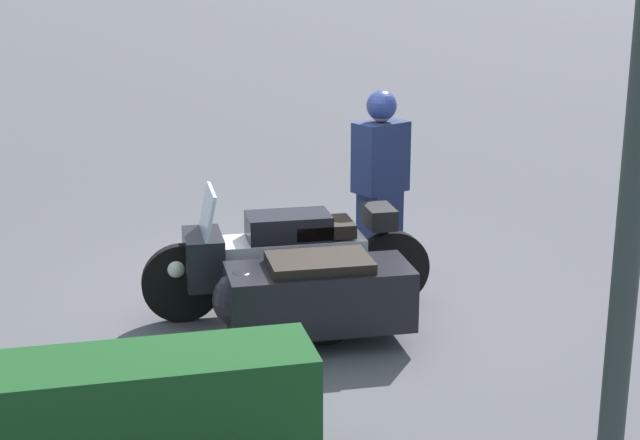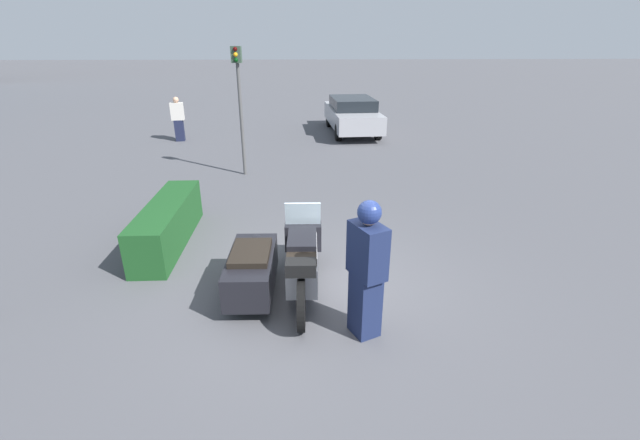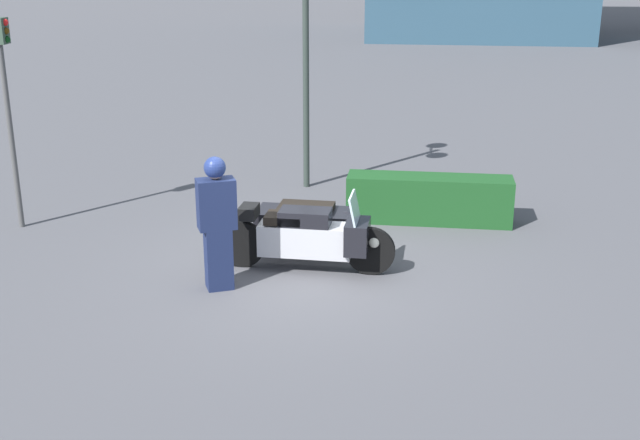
# 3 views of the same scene
# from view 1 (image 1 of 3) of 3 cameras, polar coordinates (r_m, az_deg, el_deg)

# --- Properties ---
(ground_plane) EXTENTS (160.00, 160.00, 0.00)m
(ground_plane) POSITION_cam_1_polar(r_m,az_deg,el_deg) (8.98, -1.17, -4.89)
(ground_plane) COLOR #4C4C51
(police_motorcycle) EXTENTS (2.57, 1.41, 1.17)m
(police_motorcycle) POSITION_cam_1_polar(r_m,az_deg,el_deg) (8.24, -1.56, -3.31)
(police_motorcycle) COLOR black
(police_motorcycle) RESTS_ON ground
(officer_rider) EXTENTS (0.58, 0.49, 1.84)m
(officer_rider) POSITION_cam_1_polar(r_m,az_deg,el_deg) (9.47, 3.53, 2.35)
(officer_rider) COLOR #192347
(officer_rider) RESTS_ON ground
(hedge_bush_curbside) EXTENTS (2.77, 0.64, 0.79)m
(hedge_bush_curbside) POSITION_cam_1_polar(r_m,az_deg,el_deg) (6.21, -13.31, -11.38)
(hedge_bush_curbside) COLOR #19471E
(hedge_bush_curbside) RESTS_ON ground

